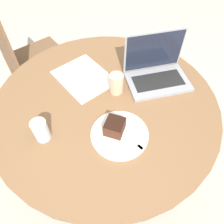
# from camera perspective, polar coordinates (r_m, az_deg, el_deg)

# --- Properties ---
(ground_plane) EXTENTS (12.00, 12.00, 0.00)m
(ground_plane) POSITION_cam_1_polar(r_m,az_deg,el_deg) (1.71, -1.15, -13.38)
(ground_plane) COLOR #B7AD9E
(dining_table) EXTENTS (1.12, 1.12, 0.74)m
(dining_table) POSITION_cam_1_polar(r_m,az_deg,el_deg) (1.18, -1.61, -1.08)
(dining_table) COLOR brown
(dining_table) RESTS_ON ground_plane
(chair) EXTENTS (0.55, 0.55, 0.95)m
(chair) POSITION_cam_1_polar(r_m,az_deg,el_deg) (1.83, -20.85, 12.83)
(chair) COLOR brown
(chair) RESTS_ON ground_plane
(paper_document) EXTENTS (0.38, 0.35, 0.00)m
(paper_document) POSITION_cam_1_polar(r_m,az_deg,el_deg) (1.21, -7.38, 9.04)
(paper_document) COLOR white
(paper_document) RESTS_ON dining_table
(plate) EXTENTS (0.25, 0.25, 0.01)m
(plate) POSITION_cam_1_polar(r_m,az_deg,el_deg) (0.96, 1.99, -5.88)
(plate) COLOR silver
(plate) RESTS_ON dining_table
(cake_slice) EXTENTS (0.11, 0.11, 0.06)m
(cake_slice) POSITION_cam_1_polar(r_m,az_deg,el_deg) (0.94, 0.70, -3.81)
(cake_slice) COLOR #472619
(cake_slice) RESTS_ON plate
(fork) EXTENTS (0.16, 0.10, 0.00)m
(fork) POSITION_cam_1_polar(r_m,az_deg,el_deg) (0.94, 4.89, -7.23)
(fork) COLOR silver
(fork) RESTS_ON plate
(coffee_glass) EXTENTS (0.07, 0.07, 0.11)m
(coffee_glass) POSITION_cam_1_polar(r_m,az_deg,el_deg) (1.10, 1.13, 7.47)
(coffee_glass) COLOR #C6AD89
(coffee_glass) RESTS_ON dining_table
(water_glass) EXTENTS (0.07, 0.07, 0.11)m
(water_glass) POSITION_cam_1_polar(r_m,az_deg,el_deg) (0.97, -18.10, -4.57)
(water_glass) COLOR silver
(water_glass) RESTS_ON dining_table
(laptop) EXTENTS (0.22, 0.33, 0.24)m
(laptop) POSITION_cam_1_polar(r_m,az_deg,el_deg) (1.19, 11.60, 10.01)
(laptop) COLOR gray
(laptop) RESTS_ON dining_table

